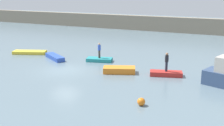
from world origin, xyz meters
name	(u,v)px	position (x,y,z in m)	size (l,w,h in m)	color
ground_plane	(65,70)	(0.00, 0.00, 0.00)	(120.00, 120.00, 0.00)	slate
embankment_wall	(153,24)	(0.00, 28.58, 1.34)	(80.00, 1.20, 2.68)	gray
rowboat_yellow	(30,52)	(-7.80, 4.21, 0.18)	(3.86, 1.26, 0.35)	gold
rowboat_blue	(55,57)	(-3.48, 3.28, 0.23)	(3.42, 0.91, 0.45)	#2B4CAD
rowboat_teal	(99,60)	(1.43, 4.47, 0.18)	(2.68, 1.22, 0.36)	teal
rowboat_orange	(119,70)	(5.04, 1.46, 0.27)	(2.91, 1.28, 0.55)	orange
rowboat_red	(166,74)	(9.20, 2.35, 0.21)	(2.83, 1.01, 0.41)	red
person_dark_shirt	(167,61)	(9.20, 2.35, 1.37)	(0.32, 0.32, 1.70)	#232838
person_blue_shirt	(99,50)	(1.43, 4.47, 1.27)	(0.32, 0.32, 1.63)	#38332D
mooring_buoy	(141,102)	(9.38, -4.87, 0.27)	(0.53, 0.53, 0.53)	orange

